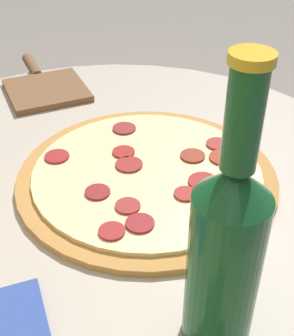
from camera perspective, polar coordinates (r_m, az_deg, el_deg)
name	(u,v)px	position (r m, az deg, el deg)	size (l,w,h in m)	color
table	(111,281)	(0.81, -4.39, -13.52)	(0.90, 0.90, 0.72)	#B2A893
pizza	(148,175)	(0.69, 0.08, -0.85)	(0.38, 0.38, 0.02)	#B77F3D
beer_bottle	(225,253)	(0.42, 9.54, -10.13)	(0.07, 0.07, 0.30)	#144C23
pizza_paddle	(44,86)	(0.97, -12.43, 9.73)	(0.27, 0.19, 0.02)	brown
napkin	(15,328)	(0.52, -15.84, -18.30)	(0.13, 0.11, 0.01)	#334C99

